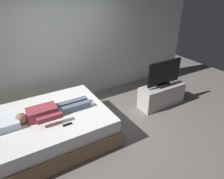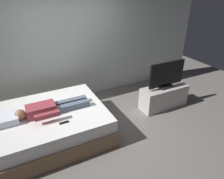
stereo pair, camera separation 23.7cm
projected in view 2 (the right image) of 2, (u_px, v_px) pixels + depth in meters
ground_plane at (98, 136)px, 3.76m from camera, size 10.00×10.00×0.00m
back_wall at (83, 40)px, 4.60m from camera, size 6.40×0.10×2.80m
bed at (50, 125)px, 3.63m from camera, size 2.05×1.64×0.54m
pillow at (2, 120)px, 3.20m from camera, size 0.48×0.34×0.12m
person at (49, 109)px, 3.45m from camera, size 1.26×0.46×0.18m
remote at (64, 122)px, 3.23m from camera, size 0.15×0.04×0.02m
tv_stand at (164, 97)px, 4.57m from camera, size 1.10×0.40×0.50m
tv at (167, 75)px, 4.32m from camera, size 0.88×0.20×0.59m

